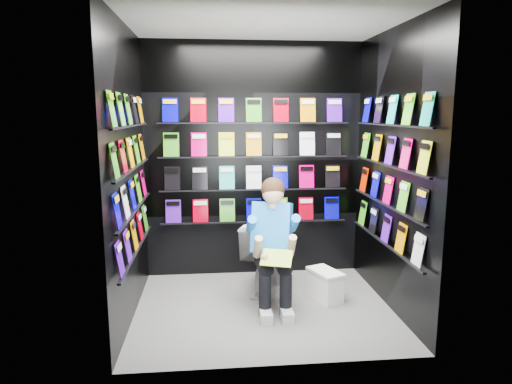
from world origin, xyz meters
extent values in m
plane|color=#626260|center=(0.00, 0.00, 0.00)|extent=(2.40, 2.40, 0.00)
plane|color=white|center=(0.00, 0.00, 2.60)|extent=(2.40, 2.40, 0.00)
cube|color=black|center=(0.00, 1.00, 1.30)|extent=(2.40, 0.04, 2.60)
cube|color=black|center=(0.00, -1.00, 1.30)|extent=(2.40, 0.04, 2.60)
cube|color=black|center=(-1.20, 0.00, 1.30)|extent=(0.04, 2.00, 2.60)
cube|color=black|center=(1.20, 0.00, 1.30)|extent=(0.04, 2.00, 2.60)
imported|color=white|center=(0.08, 0.47, 0.37)|extent=(0.64, 0.84, 0.73)
cube|color=white|center=(0.63, 0.15, 0.14)|extent=(0.32, 0.41, 0.27)
cube|color=white|center=(0.63, 0.15, 0.28)|extent=(0.34, 0.43, 0.03)
cube|color=green|center=(0.08, -0.26, 0.58)|extent=(0.31, 0.24, 0.11)
camera|label=1|loc=(-0.48, -4.05, 1.84)|focal=32.00mm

